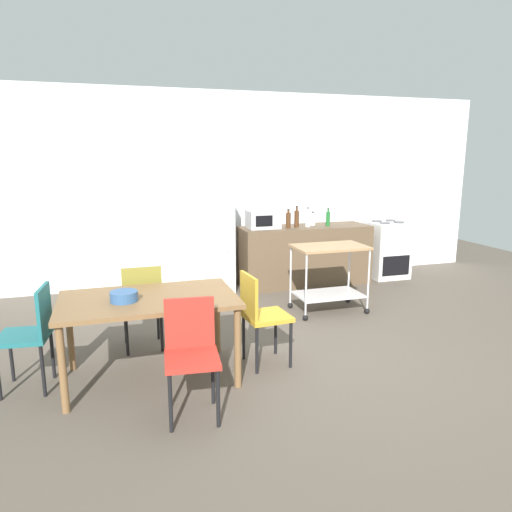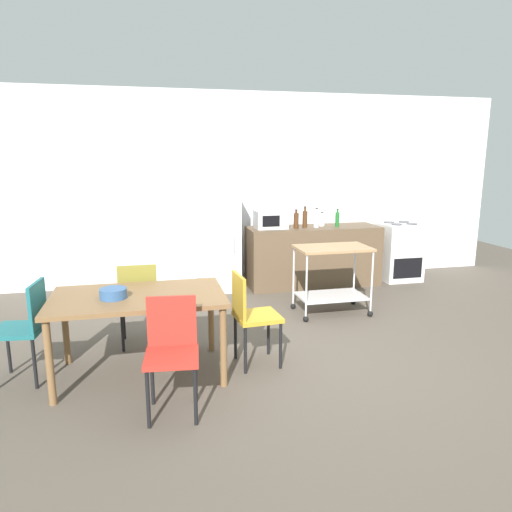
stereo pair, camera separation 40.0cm
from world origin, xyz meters
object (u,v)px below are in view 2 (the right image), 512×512
object	(u,v)px
refrigerator	(218,238)
bottle_sparkling_water	(322,221)
chair_teal	(25,324)
kitchen_cart	(332,269)
bottle_sesame_oil	(337,219)
fruit_bowl	(113,293)
stove_oven	(399,251)
dining_table	(138,304)
bottle_vinegar	(316,219)
chair_red	(172,347)
chair_mustard	(251,312)
bottle_hot_sauce	(296,220)
bottle_soda	(305,219)
microwave	(271,220)
chair_olive	(138,298)

from	to	relation	value
refrigerator	bottle_sparkling_water	distance (m)	1.61
chair_teal	kitchen_cart	size ratio (longest dim) A/B	0.98
bottle_sesame_oil	fruit_bowl	world-z (taller)	bottle_sesame_oil
stove_oven	kitchen_cart	xyz separation A→B (m)	(-1.68, -1.33, 0.12)
dining_table	bottle_vinegar	world-z (taller)	bottle_vinegar
chair_red	stove_oven	world-z (taller)	stove_oven
kitchen_cart	dining_table	bearing A→B (deg)	-152.28
chair_teal	bottle_sesame_oil	bearing A→B (deg)	128.19
fruit_bowl	chair_mustard	bearing A→B (deg)	1.56
chair_mustard	bottle_sesame_oil	xyz separation A→B (m)	(1.89, 2.49, 0.50)
fruit_bowl	refrigerator	bearing A→B (deg)	64.14
bottle_hot_sauce	chair_mustard	bearing A→B (deg)	-116.45
dining_table	bottle_soda	world-z (taller)	bottle_soda
chair_mustard	kitchen_cart	bearing A→B (deg)	-51.22
chair_teal	bottle_hot_sauce	world-z (taller)	bottle_hot_sauce
chair_mustard	chair_teal	world-z (taller)	same
refrigerator	bottle_vinegar	xyz separation A→B (m)	(1.47, -0.16, 0.25)
stove_oven	microwave	size ratio (longest dim) A/B	2.00
dining_table	fruit_bowl	xyz separation A→B (m)	(-0.20, -0.06, 0.12)
bottle_sparkling_water	fruit_bowl	distance (m)	3.93
chair_mustard	bottle_hot_sauce	distance (m)	2.81
fruit_bowl	chair_red	bearing A→B (deg)	-54.39
chair_red	kitchen_cart	distance (m)	2.82
microwave	bottle_vinegar	bearing A→B (deg)	-5.70
chair_red	microwave	distance (m)	3.66
chair_olive	kitchen_cart	world-z (taller)	chair_olive
microwave	bottle_soda	size ratio (longest dim) A/B	1.45
microwave	bottle_hot_sauce	bearing A→B (deg)	-14.57
chair_mustard	bottle_vinegar	world-z (taller)	bottle_vinegar
dining_table	bottle_sparkling_water	size ratio (longest dim) A/B	7.15
dining_table	kitchen_cart	size ratio (longest dim) A/B	1.65
chair_teal	refrigerator	distance (m)	3.27
bottle_sesame_oil	fruit_bowl	xyz separation A→B (m)	(-3.10, -2.53, -0.22)
chair_teal	dining_table	bearing A→B (deg)	90.41
dining_table	bottle_sesame_oil	bearing A→B (deg)	40.45
chair_red	refrigerator	world-z (taller)	refrigerator
kitchen_cart	bottle_soda	distance (m)	1.35
chair_teal	kitchen_cart	bearing A→B (deg)	115.43
chair_red	bottle_sesame_oil	world-z (taller)	bottle_sesame_oil
stove_oven	fruit_bowl	size ratio (longest dim) A/B	4.01
bottle_soda	bottle_sesame_oil	world-z (taller)	bottle_soda
bottle_vinegar	chair_olive	bearing A→B (deg)	-145.08
dining_table	kitchen_cart	distance (m)	2.62
chair_red	fruit_bowl	distance (m)	0.82
dining_table	bottle_soda	size ratio (longest dim) A/B	4.74
dining_table	microwave	bearing A→B (deg)	53.55
chair_red	bottle_hot_sauce	bearing A→B (deg)	63.46
chair_red	chair_olive	world-z (taller)	same
chair_olive	bottle_hot_sauce	size ratio (longest dim) A/B	3.19
chair_teal	kitchen_cart	distance (m)	3.47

